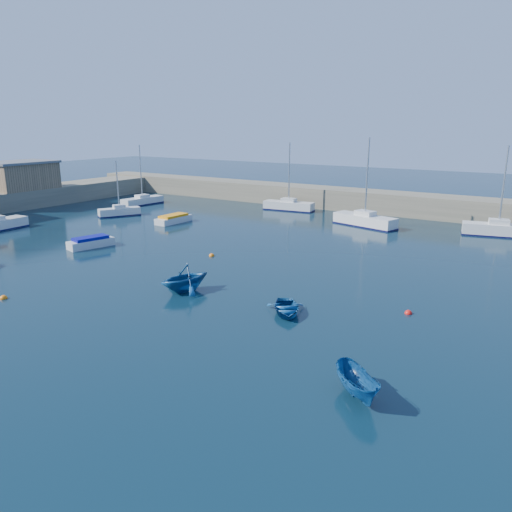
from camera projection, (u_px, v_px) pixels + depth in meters
The scene contains 16 objects.
ground at pixel (81, 338), 26.23m from camera, with size 220.00×220.00×0.00m, color #0A212F.
back_wall at pixel (380, 202), 63.25m from camera, with size 96.00×4.50×2.60m, color #746D58.
brick_shed_a at pixel (21, 176), 66.66m from camera, with size 6.00×8.00×3.40m, color #856B4D.
sailboat_3 at pixel (119, 211), 60.79m from camera, with size 3.54×4.99×6.64m.
sailboat_4 at pixel (142, 201), 69.43m from camera, with size 2.36×6.36×8.13m.
sailboat_5 at pixel (289, 205), 64.77m from camera, with size 6.70×2.62×8.63m.
sailboat_6 at pixel (365, 220), 54.71m from camera, with size 7.50×3.81×9.53m.
sailboat_7 at pixel (498, 229), 49.95m from camera, with size 6.94×3.27×8.90m.
motorboat_1 at pixel (91, 242), 45.39m from camera, with size 2.35×4.29×1.00m.
motorboat_2 at pixel (174, 219), 56.67m from camera, with size 1.76×4.60×0.94m.
dinghy_center at pixel (286, 308), 29.57m from camera, with size 2.26×3.16×0.65m, color navy.
dinghy_left at pixel (185, 278), 33.38m from camera, with size 3.09×3.58×1.89m, color navy.
dinghy_right at pixel (358, 384), 20.42m from camera, with size 1.17×3.12×1.21m, color navy.
buoy_0 at pixel (4, 299), 32.15m from camera, with size 0.49×0.49×0.49m, color orange.
buoy_1 at pixel (408, 314), 29.63m from camera, with size 0.45×0.45×0.45m, color red.
buoy_3 at pixel (212, 256), 42.49m from camera, with size 0.48×0.48×0.48m, color orange.
Camera 1 is at (20.86, -15.38, 10.94)m, focal length 35.00 mm.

